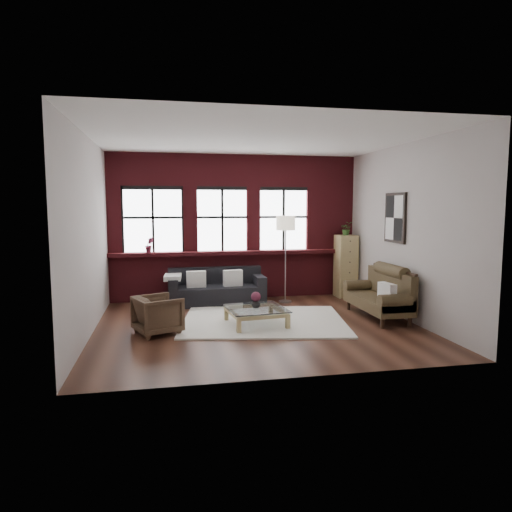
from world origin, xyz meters
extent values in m
plane|color=#381D14|center=(0.00, 0.00, 0.00)|extent=(5.50, 5.50, 0.00)
plane|color=white|center=(0.00, 0.00, 3.20)|extent=(5.50, 5.50, 0.00)
plane|color=#B2AAA5|center=(0.00, 2.50, 1.60)|extent=(5.50, 0.00, 5.50)
plane|color=#B2AAA5|center=(0.00, -2.50, 1.60)|extent=(5.50, 0.00, 5.50)
plane|color=#B2AAA5|center=(-2.75, 0.00, 1.60)|extent=(0.00, 5.00, 5.00)
plane|color=#B2AAA5|center=(2.75, 0.00, 1.60)|extent=(0.00, 5.00, 5.00)
cube|color=maroon|center=(0.00, 2.35, 1.04)|extent=(5.50, 0.30, 0.08)
cube|color=white|center=(0.16, 0.20, 0.02)|extent=(3.21, 2.71, 0.03)
cube|color=white|center=(-0.93, 1.80, 0.56)|extent=(0.40, 0.15, 0.34)
cube|color=white|center=(-0.16, 1.80, 0.56)|extent=(0.42, 0.19, 0.34)
cube|color=white|center=(2.22, -0.43, 0.57)|extent=(0.18, 0.39, 0.34)
imported|color=#443122|center=(-1.69, -0.21, 0.31)|extent=(0.89, 0.88, 0.63)
imported|color=#B2B2B2|center=(-0.03, -0.04, 0.40)|extent=(0.20, 0.20, 0.16)
sphere|color=maroon|center=(-0.03, -0.04, 0.51)|extent=(0.17, 0.17, 0.17)
cube|color=tan|center=(2.49, 2.08, 0.71)|extent=(0.44, 0.44, 1.41)
imported|color=#2D5923|center=(2.49, 2.08, 1.57)|extent=(0.33, 0.31, 0.31)
imported|color=maroon|center=(-1.89, 2.32, 1.24)|extent=(0.20, 0.17, 0.33)
camera|label=1|loc=(-1.53, -7.64, 2.07)|focal=32.00mm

